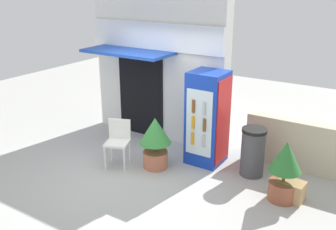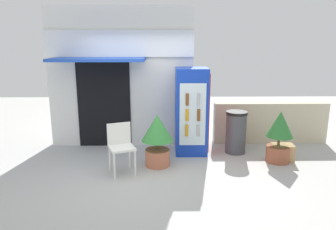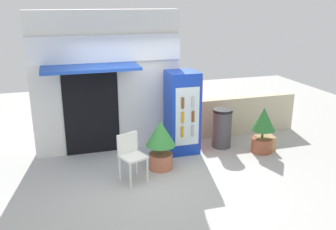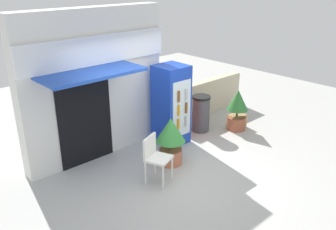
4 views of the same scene
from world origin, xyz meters
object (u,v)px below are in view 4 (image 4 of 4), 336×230
object	(u,v)px
potted_plant_near_shop	(171,138)
cardboard_box	(237,121)
trash_bin	(201,113)
potted_plant_curbside	(237,108)
plastic_chair	(155,155)
drink_cooler	(172,105)

from	to	relation	value
potted_plant_near_shop	cardboard_box	xyz separation A→B (m)	(2.51, 0.22, -0.42)
potted_plant_near_shop	trash_bin	size ratio (longest dim) A/B	1.11
potted_plant_curbside	plastic_chair	bearing A→B (deg)	-171.91
plastic_chair	potted_plant_curbside	bearing A→B (deg)	8.09
potted_plant_curbside	cardboard_box	world-z (taller)	potted_plant_curbside
drink_cooler	cardboard_box	bearing A→B (deg)	-15.92
plastic_chair	trash_bin	size ratio (longest dim) A/B	0.99
potted_plant_near_shop	cardboard_box	distance (m)	2.55
plastic_chair	potted_plant_curbside	size ratio (longest dim) A/B	0.87
drink_cooler	plastic_chair	world-z (taller)	drink_cooler
drink_cooler	trash_bin	xyz separation A→B (m)	(0.95, -0.04, -0.45)
plastic_chair	cardboard_box	world-z (taller)	plastic_chair
potted_plant_near_shop	potted_plant_curbside	xyz separation A→B (m)	(2.38, 0.15, -0.01)
cardboard_box	plastic_chair	bearing A→B (deg)	-170.94
plastic_chair	potted_plant_near_shop	world-z (taller)	potted_plant_near_shop
drink_cooler	cardboard_box	size ratio (longest dim) A/B	4.40
potted_plant_near_shop	drink_cooler	bearing A→B (deg)	45.97
potted_plant_near_shop	potted_plant_curbside	size ratio (longest dim) A/B	0.98
drink_cooler	trash_bin	size ratio (longest dim) A/B	2.00
potted_plant_curbside	cardboard_box	bearing A→B (deg)	30.31
plastic_chair	potted_plant_curbside	distance (m)	3.07
plastic_chair	trash_bin	distance (m)	2.52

